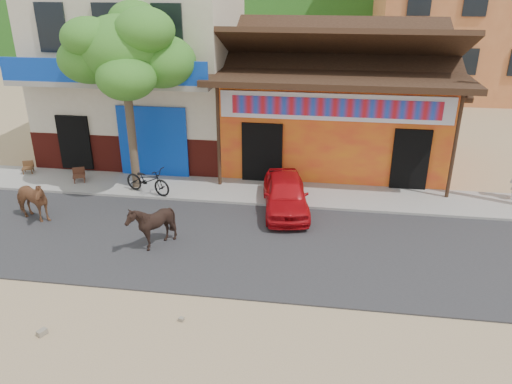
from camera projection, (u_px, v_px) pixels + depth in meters
ground at (239, 300)px, 11.40m from camera, size 120.00×120.00×0.00m
road at (255, 245)px, 13.66m from camera, size 60.00×5.00×0.04m
sidewalk at (270, 193)px, 16.81m from camera, size 60.00×2.00×0.12m
dance_club at (333, 114)px, 19.47m from camera, size 8.00×6.00×3.60m
cafe_building at (145, 66)px, 19.78m from camera, size 7.00×6.00×7.00m
tree at (128, 100)px, 16.01m from camera, size 3.00×3.00×6.00m
cow_tan at (30, 200)px, 14.78m from camera, size 1.67×1.16×1.29m
cow_dark at (152, 225)px, 13.28m from camera, size 1.40×1.30×1.33m
red_car at (285, 194)px, 15.43m from camera, size 1.84×3.47×1.12m
scooter at (148, 180)px, 16.50m from camera, size 1.84×1.13×0.91m
cafe_chair_left at (27, 163)px, 18.19m from camera, size 0.48×0.48×0.80m
cafe_chair_right at (78, 170)px, 17.42m from camera, size 0.55×0.55×0.88m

